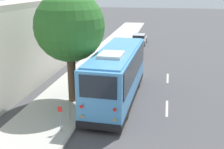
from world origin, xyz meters
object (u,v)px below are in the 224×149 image
(parked_sedan_tan, at_px, (133,50))
(sign_post_far, at_px, (70,111))
(parked_sedan_silver, at_px, (139,40))
(street_tree, at_px, (70,22))
(sign_post_near, at_px, (60,119))
(shuttle_bus, at_px, (117,72))

(parked_sedan_tan, relative_size, sign_post_far, 4.34)
(parked_sedan_silver, relative_size, sign_post_far, 4.03)
(street_tree, relative_size, sign_post_far, 7.32)
(parked_sedan_tan, bearing_deg, street_tree, 167.37)
(parked_sedan_silver, xyz_separation_m, sign_post_near, (-23.73, 1.54, 0.28))
(street_tree, xyz_separation_m, sign_post_far, (-2.77, -0.74, -4.53))
(parked_sedan_silver, xyz_separation_m, street_tree, (-19.59, 2.29, 4.62))
(street_tree, distance_m, sign_post_near, 6.04)
(parked_sedan_tan, distance_m, parked_sedan_silver, 6.48)
(parked_sedan_tan, distance_m, sign_post_far, 15.95)
(parked_sedan_tan, bearing_deg, parked_sedan_silver, -2.34)
(parked_sedan_silver, relative_size, sign_post_near, 3.01)
(parked_sedan_silver, height_order, sign_post_near, sign_post_near)
(parked_sedan_tan, xyz_separation_m, sign_post_far, (-15.87, 1.58, 0.06))
(shuttle_bus, xyz_separation_m, sign_post_far, (-3.58, 1.99, -1.25))
(sign_post_near, bearing_deg, sign_post_far, 0.00)
(shuttle_bus, height_order, parked_sedan_silver, shuttle_bus)
(parked_sedan_silver, distance_m, sign_post_near, 23.79)
(parked_sedan_tan, xyz_separation_m, parked_sedan_silver, (6.48, 0.03, -0.02))
(sign_post_far, bearing_deg, shuttle_bus, -29.14)
(sign_post_near, height_order, sign_post_far, sign_post_near)
(shuttle_bus, relative_size, parked_sedan_tan, 2.11)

